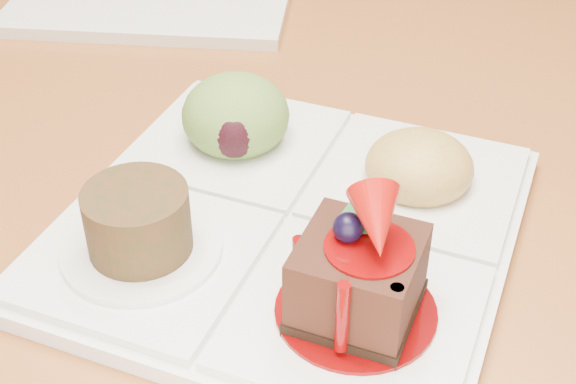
{
  "coord_description": "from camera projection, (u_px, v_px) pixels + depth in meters",
  "views": [
    {
      "loc": [
        0.01,
        -0.9,
        1.09
      ],
      "look_at": [
        0.02,
        -0.49,
        0.79
      ],
      "focal_mm": 50.0,
      "sensor_mm": 36.0,
      "label": 1
    }
  ],
  "objects": [
    {
      "name": "dining_table",
      "position": [
        266.0,
        11.0,
        0.96
      ],
      "size": [
        1.0,
        1.8,
        0.75
      ],
      "color": "#9F5C29",
      "rests_on": "ground"
    },
    {
      "name": "sampler_plate",
      "position": [
        288.0,
        204.0,
        0.52
      ],
      "size": [
        0.37,
        0.37,
        0.11
      ],
      "rotation": [
        0.0,
        0.0,
        -0.4
      ],
      "color": "white",
      "rests_on": "dining_table"
    },
    {
      "name": "ground",
      "position": [
        273.0,
        384.0,
        1.37
      ],
      "size": [
        6.0,
        6.0,
        0.0
      ],
      "primitive_type": "plane",
      "color": "#513317"
    }
  ]
}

